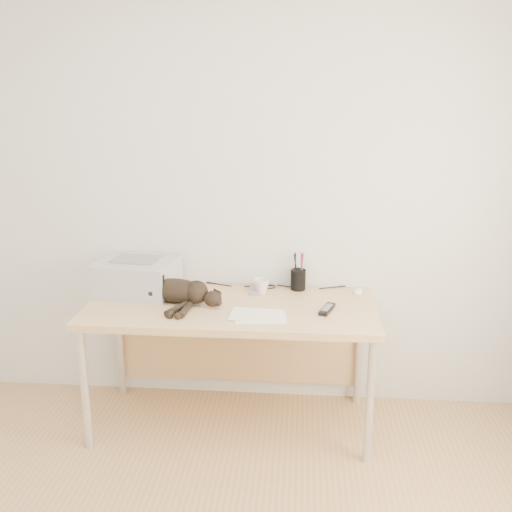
# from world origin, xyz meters

# --- Properties ---
(wall_back) EXTENTS (3.50, 0.00, 3.50)m
(wall_back) POSITION_xyz_m (0.00, 1.75, 1.30)
(wall_back) COLOR silver
(wall_back) RESTS_ON floor
(desk) EXTENTS (1.60, 0.70, 0.74)m
(desk) POSITION_xyz_m (0.00, 1.48, 0.61)
(desk) COLOR #DDC181
(desk) RESTS_ON floor
(printer) EXTENTS (0.48, 0.42, 0.21)m
(printer) POSITION_xyz_m (-0.57, 1.56, 0.84)
(printer) COLOR #BCBBC1
(printer) RESTS_ON desk
(papers) EXTENTS (0.31, 0.23, 0.01)m
(papers) POSITION_xyz_m (0.16, 1.23, 0.74)
(papers) COLOR white
(papers) RESTS_ON desk
(cat) EXTENTS (0.62, 0.38, 0.15)m
(cat) POSITION_xyz_m (-0.32, 1.40, 0.80)
(cat) COLOR black
(cat) RESTS_ON desk
(mug) EXTENTS (0.13, 0.13, 0.09)m
(mug) POSITION_xyz_m (0.16, 1.60, 0.78)
(mug) COLOR white
(mug) RESTS_ON desk
(pen_cup) EXTENTS (0.09, 0.09, 0.23)m
(pen_cup) POSITION_xyz_m (0.37, 1.68, 0.80)
(pen_cup) COLOR black
(pen_cup) RESTS_ON desk
(remote_grey) EXTENTS (0.06, 0.19, 0.02)m
(remote_grey) POSITION_xyz_m (0.11, 1.64, 0.75)
(remote_grey) COLOR gray
(remote_grey) RESTS_ON desk
(remote_black) EXTENTS (0.10, 0.18, 0.02)m
(remote_black) POSITION_xyz_m (0.53, 1.35, 0.75)
(remote_black) COLOR black
(remote_black) RESTS_ON desk
(mouse) EXTENTS (0.08, 0.11, 0.03)m
(mouse) POSITION_xyz_m (0.72, 1.66, 0.76)
(mouse) COLOR white
(mouse) RESTS_ON desk
(cable_tangle) EXTENTS (1.36, 0.07, 0.01)m
(cable_tangle) POSITION_xyz_m (0.00, 1.70, 0.75)
(cable_tangle) COLOR black
(cable_tangle) RESTS_ON desk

